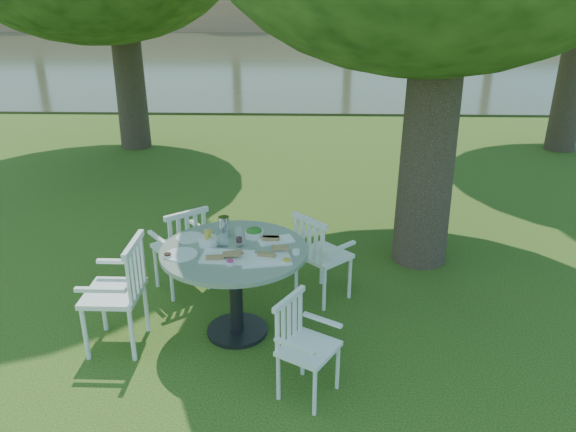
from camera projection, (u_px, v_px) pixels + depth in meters
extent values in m
plane|color=#203E0C|center=(287.00, 300.00, 5.77)|extent=(140.00, 140.00, 0.00)
cylinder|color=black|center=(237.00, 330.00, 5.22)|extent=(0.56, 0.56, 0.04)
cylinder|color=black|center=(236.00, 292.00, 5.07)|extent=(0.12, 0.12, 0.78)
cylinder|color=gray|center=(234.00, 251.00, 4.91)|extent=(1.30, 1.30, 0.04)
cylinder|color=white|center=(350.00, 278.00, 5.72)|extent=(0.04, 0.04, 0.46)
cylinder|color=white|center=(322.00, 264.00, 6.01)|extent=(0.04, 0.04, 0.46)
cylinder|color=white|center=(324.00, 290.00, 5.50)|extent=(0.04, 0.04, 0.46)
cylinder|color=white|center=(296.00, 275.00, 5.78)|extent=(0.04, 0.04, 0.46)
cube|color=white|center=(323.00, 255.00, 5.66)|extent=(0.63, 0.63, 0.04)
cube|color=white|center=(309.00, 241.00, 5.45)|extent=(0.35, 0.37, 0.47)
cylinder|color=white|center=(191.00, 257.00, 6.17)|extent=(0.04, 0.04, 0.46)
cylinder|color=white|center=(156.00, 267.00, 5.94)|extent=(0.04, 0.04, 0.46)
cylinder|color=white|center=(208.00, 269.00, 5.89)|extent=(0.04, 0.04, 0.46)
cylinder|color=white|center=(172.00, 281.00, 5.66)|extent=(0.04, 0.04, 0.46)
cube|color=white|center=(180.00, 247.00, 5.82)|extent=(0.64, 0.63, 0.04)
cube|color=white|center=(188.00, 234.00, 5.59)|extent=(0.40, 0.33, 0.47)
cylinder|color=white|center=(103.00, 307.00, 5.17)|extent=(0.04, 0.04, 0.50)
cylinder|color=white|center=(85.00, 334.00, 4.76)|extent=(0.04, 0.04, 0.50)
cylinder|color=white|center=(146.00, 307.00, 5.16)|extent=(0.04, 0.04, 0.50)
cylinder|color=white|center=(132.00, 335.00, 4.74)|extent=(0.04, 0.04, 0.50)
cube|color=white|center=(113.00, 293.00, 4.85)|extent=(0.47, 0.51, 0.04)
cube|color=white|center=(136.00, 270.00, 4.76)|extent=(0.05, 0.51, 0.51)
cylinder|color=white|center=(315.00, 393.00, 4.14)|extent=(0.03, 0.03, 0.40)
cylinder|color=white|center=(338.00, 367.00, 4.42)|extent=(0.03, 0.03, 0.40)
cylinder|color=white|center=(278.00, 377.00, 4.30)|extent=(0.03, 0.03, 0.40)
cylinder|color=white|center=(303.00, 354.00, 4.58)|extent=(0.03, 0.03, 0.40)
cube|color=white|center=(309.00, 349.00, 4.28)|extent=(0.54, 0.55, 0.04)
cube|color=white|center=(289.00, 320.00, 4.30)|extent=(0.24, 0.37, 0.41)
cube|color=white|center=(227.00, 257.00, 4.74)|extent=(0.46, 0.29, 0.02)
cube|color=white|center=(266.00, 260.00, 4.68)|extent=(0.45, 0.31, 0.02)
cube|color=white|center=(276.00, 240.00, 5.05)|extent=(0.36, 0.27, 0.01)
cylinder|color=white|center=(181.00, 254.00, 4.78)|extent=(0.28, 0.28, 0.01)
cylinder|color=white|center=(190.00, 237.00, 5.11)|extent=(0.25, 0.25, 0.01)
cylinder|color=white|center=(208.00, 241.00, 4.97)|extent=(0.17, 0.17, 0.07)
cylinder|color=white|center=(254.00, 234.00, 5.12)|extent=(0.17, 0.17, 0.06)
cylinder|color=silver|center=(224.00, 227.00, 5.11)|extent=(0.10, 0.10, 0.20)
cylinder|color=white|center=(239.00, 237.00, 4.91)|extent=(0.07, 0.07, 0.18)
cylinder|color=white|center=(224.00, 240.00, 4.92)|extent=(0.07, 0.07, 0.12)
cylinder|color=white|center=(220.00, 240.00, 4.93)|extent=(0.07, 0.07, 0.11)
cylinder|color=white|center=(230.00, 263.00, 4.61)|extent=(0.07, 0.07, 0.03)
cylinder|color=white|center=(287.00, 262.00, 4.62)|extent=(0.08, 0.08, 0.03)
cylinder|color=white|center=(296.00, 252.00, 4.80)|extent=(0.07, 0.07, 0.03)
cylinder|color=white|center=(168.00, 256.00, 4.73)|extent=(0.07, 0.07, 0.03)
cube|color=#2F341E|center=(303.00, 55.00, 27.07)|extent=(100.00, 28.00, 0.12)
cube|color=#A5714D|center=(305.00, 16.00, 41.00)|extent=(100.00, 3.00, 2.20)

